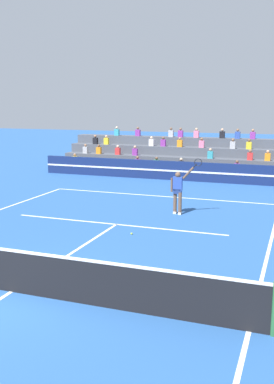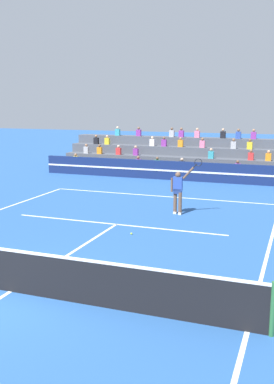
# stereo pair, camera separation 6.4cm
# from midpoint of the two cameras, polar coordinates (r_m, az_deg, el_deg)

# --- Properties ---
(ground_plane) EXTENTS (120.00, 120.00, 0.00)m
(ground_plane) POSITION_cam_midpoint_polar(r_m,az_deg,el_deg) (11.29, -15.81, -12.08)
(ground_plane) COLOR #285699
(court_lines) EXTENTS (11.10, 23.90, 0.01)m
(court_lines) POSITION_cam_midpoint_polar(r_m,az_deg,el_deg) (11.29, -15.81, -12.06)
(court_lines) COLOR white
(court_lines) RESTS_ON ground
(tennis_net) EXTENTS (12.00, 0.10, 1.10)m
(tennis_net) POSITION_cam_midpoint_polar(r_m,az_deg,el_deg) (11.09, -15.96, -9.50)
(tennis_net) COLOR #2D6B38
(tennis_net) RESTS_ON ground
(sponsor_banner_wall) EXTENTS (18.00, 0.26, 1.10)m
(sponsor_banner_wall) POSITION_cam_midpoint_polar(r_m,az_deg,el_deg) (26.02, 6.03, 2.64)
(sponsor_banner_wall) COLOR navy
(sponsor_banner_wall) RESTS_ON ground
(bleacher_stand) EXTENTS (17.57, 3.80, 2.83)m
(bleacher_stand) POSITION_cam_midpoint_polar(r_m,az_deg,el_deg) (29.04, 7.60, 4.06)
(bleacher_stand) COLOR #4C515B
(bleacher_stand) RESTS_ON ground
(tennis_player) EXTENTS (1.30, 0.33, 2.34)m
(tennis_player) POSITION_cam_midpoint_polar(r_m,az_deg,el_deg) (18.00, 5.17, 0.24)
(tennis_player) COLOR brown
(tennis_player) RESTS_ON ground
(tennis_ball) EXTENTS (0.07, 0.07, 0.07)m
(tennis_ball) POSITION_cam_midpoint_polar(r_m,az_deg,el_deg) (15.32, -0.82, -5.31)
(tennis_ball) COLOR #C6DB33
(tennis_ball) RESTS_ON ground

